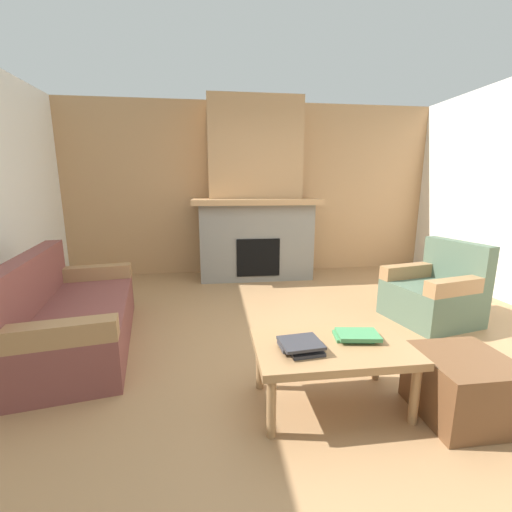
{
  "coord_description": "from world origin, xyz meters",
  "views": [
    {
      "loc": [
        -0.64,
        -2.53,
        1.43
      ],
      "look_at": [
        -0.22,
        0.78,
        0.72
      ],
      "focal_mm": 23.31,
      "sensor_mm": 36.0,
      "label": 1
    }
  ],
  "objects_px": {
    "couch": "(71,317)",
    "armchair": "(435,294)",
    "coffee_table": "(332,352)",
    "fireplace": "(255,203)",
    "ottoman": "(462,386)"
  },
  "relations": [
    {
      "from": "coffee_table",
      "to": "ottoman",
      "type": "xyz_separation_m",
      "value": [
        0.78,
        -0.21,
        -0.18
      ]
    },
    {
      "from": "armchair",
      "to": "ottoman",
      "type": "xyz_separation_m",
      "value": [
        -0.81,
        -1.44,
        -0.09
      ]
    },
    {
      "from": "couch",
      "to": "armchair",
      "type": "height_order",
      "value": "same"
    },
    {
      "from": "coffee_table",
      "to": "fireplace",
      "type": "bearing_deg",
      "value": 91.72
    },
    {
      "from": "armchair",
      "to": "ottoman",
      "type": "height_order",
      "value": "armchair"
    },
    {
      "from": "couch",
      "to": "coffee_table",
      "type": "distance_m",
      "value": 2.3
    },
    {
      "from": "fireplace",
      "to": "armchair",
      "type": "distance_m",
      "value": 2.78
    },
    {
      "from": "armchair",
      "to": "coffee_table",
      "type": "bearing_deg",
      "value": -142.22
    },
    {
      "from": "couch",
      "to": "ottoman",
      "type": "distance_m",
      "value": 3.09
    },
    {
      "from": "armchair",
      "to": "coffee_table",
      "type": "xyz_separation_m",
      "value": [
        -1.59,
        -1.23,
        0.08
      ]
    },
    {
      "from": "couch",
      "to": "coffee_table",
      "type": "bearing_deg",
      "value": -27.92
    },
    {
      "from": "fireplace",
      "to": "armchair",
      "type": "relative_size",
      "value": 2.99
    },
    {
      "from": "coffee_table",
      "to": "couch",
      "type": "bearing_deg",
      "value": 152.08
    },
    {
      "from": "ottoman",
      "to": "fireplace",
      "type": "bearing_deg",
      "value": 104.2
    },
    {
      "from": "coffee_table",
      "to": "armchair",
      "type": "bearing_deg",
      "value": 37.78
    }
  ]
}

